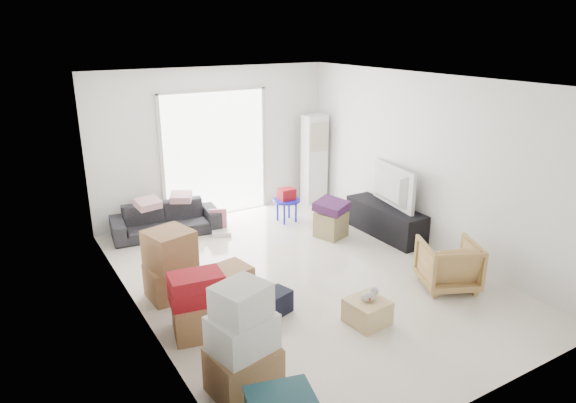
# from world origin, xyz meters

# --- Properties ---
(room_shell) EXTENTS (4.98, 6.48, 3.18)m
(room_shell) POSITION_xyz_m (0.00, 0.00, 1.35)
(room_shell) COLOR silver
(room_shell) RESTS_ON ground
(sliding_door) EXTENTS (2.10, 0.04, 2.33)m
(sliding_door) POSITION_xyz_m (0.00, 2.98, 1.24)
(sliding_door) COLOR white
(sliding_door) RESTS_ON room_shell
(ac_tower) EXTENTS (0.45, 0.30, 1.75)m
(ac_tower) POSITION_xyz_m (1.95, 2.65, 0.88)
(ac_tower) COLOR white
(ac_tower) RESTS_ON room_shell
(tv_console) EXTENTS (0.47, 1.56, 0.52)m
(tv_console) POSITION_xyz_m (2.00, 0.56, 0.26)
(tv_console) COLOR black
(tv_console) RESTS_ON room_shell
(television) EXTENTS (0.87, 1.27, 0.15)m
(television) POSITION_xyz_m (2.00, 0.56, 0.60)
(television) COLOR black
(television) RESTS_ON tv_console
(sofa) EXTENTS (1.82, 0.74, 0.69)m
(sofa) POSITION_xyz_m (-1.15, 2.50, 0.35)
(sofa) COLOR #2A2A2F
(sofa) RESTS_ON room_shell
(pillow_left) EXTENTS (0.46, 0.39, 0.13)m
(pillow_left) POSITION_xyz_m (-1.44, 2.47, 0.76)
(pillow_left) COLOR #BE8B96
(pillow_left) RESTS_ON sofa
(pillow_right) EXTENTS (0.48, 0.45, 0.13)m
(pillow_right) POSITION_xyz_m (-0.85, 2.52, 0.76)
(pillow_right) COLOR #BE8B96
(pillow_right) RESTS_ON sofa
(armchair) EXTENTS (0.92, 0.90, 0.73)m
(armchair) POSITION_xyz_m (1.49, -1.28, 0.36)
(armchair) COLOR tan
(armchair) RESTS_ON room_shell
(box_stack_a) EXTENTS (0.67, 0.58, 1.13)m
(box_stack_a) POSITION_xyz_m (-1.80, -1.76, 0.51)
(box_stack_a) COLOR #A07648
(box_stack_a) RESTS_ON room_shell
(box_stack_b) EXTENTS (0.66, 0.66, 0.74)m
(box_stack_b) POSITION_xyz_m (-1.80, -0.59, 0.35)
(box_stack_b) COLOR #A07648
(box_stack_b) RESTS_ON room_shell
(box_stack_c) EXTENTS (0.64, 0.63, 0.91)m
(box_stack_c) POSITION_xyz_m (-1.77, 0.39, 0.44)
(box_stack_c) COLOR #A07648
(box_stack_c) RESTS_ON room_shell
(loose_box) EXTENTS (0.53, 0.53, 0.38)m
(loose_box) POSITION_xyz_m (-1.08, 0.06, 0.19)
(loose_box) COLOR #A07648
(loose_box) RESTS_ON room_shell
(duffel_bag) EXTENTS (0.51, 0.39, 0.29)m
(duffel_bag) POSITION_xyz_m (-0.87, -0.69, 0.14)
(duffel_bag) COLOR black
(duffel_bag) RESTS_ON room_shell
(ottoman) EXTENTS (0.54, 0.54, 0.43)m
(ottoman) POSITION_xyz_m (1.18, 0.97, 0.22)
(ottoman) COLOR #978A57
(ottoman) RESTS_ON room_shell
(blanket) EXTENTS (0.63, 0.63, 0.14)m
(blanket) POSITION_xyz_m (1.18, 0.97, 0.50)
(blanket) COLOR #491F4F
(blanket) RESTS_ON ottoman
(kids_table) EXTENTS (0.49, 0.49, 0.62)m
(kids_table) POSITION_xyz_m (0.91, 1.97, 0.44)
(kids_table) COLOR #1218BB
(kids_table) RESTS_ON room_shell
(toy_walker) EXTENTS (0.39, 0.38, 0.42)m
(toy_walker) POSITION_xyz_m (-0.37, 2.04, 0.12)
(toy_walker) COLOR silver
(toy_walker) RESTS_ON room_shell
(wood_crate) EXTENTS (0.48, 0.48, 0.29)m
(wood_crate) POSITION_xyz_m (-0.01, -1.43, 0.15)
(wood_crate) COLOR #E1C282
(wood_crate) RESTS_ON room_shell
(plush_bunny) EXTENTS (0.27, 0.16, 0.13)m
(plush_bunny) POSITION_xyz_m (0.02, -1.42, 0.35)
(plush_bunny) COLOR #B2ADA8
(plush_bunny) RESTS_ON wood_crate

